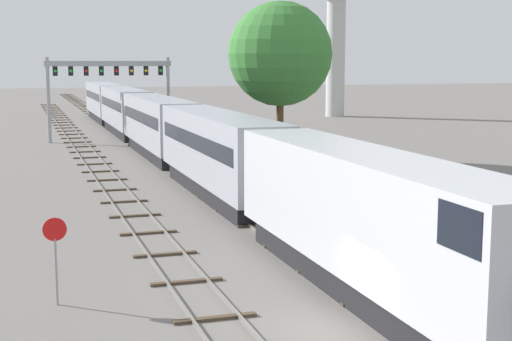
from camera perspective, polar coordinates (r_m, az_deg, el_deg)
ground_plane at (r=22.77m, az=6.95°, el=-11.85°), size 400.00×400.00×0.00m
track_main at (r=80.52m, az=-9.77°, el=2.71°), size 2.60×200.00×0.16m
track_near at (r=60.14m, az=-12.29°, el=0.75°), size 2.60×160.00×0.16m
passenger_train at (r=62.29m, az=-7.47°, el=3.48°), size 3.04×96.29×4.80m
signal_gantry at (r=74.70m, az=-11.04°, el=6.81°), size 12.10×0.49×8.08m
stop_sign at (r=25.05m, az=-14.93°, el=-5.72°), size 0.76×0.08×2.88m
trackside_tree_left at (r=58.62m, az=1.85°, el=8.79°), size 8.05×8.05×12.33m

